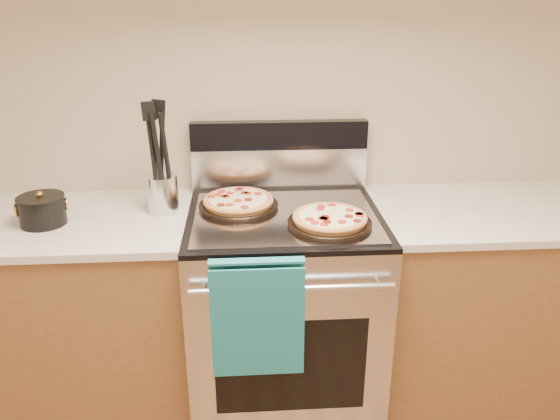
{
  "coord_description": "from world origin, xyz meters",
  "views": [
    {
      "loc": [
        -0.15,
        -0.33,
        1.74
      ],
      "look_at": [
        -0.02,
        1.55,
        0.98
      ],
      "focal_mm": 35.0,
      "sensor_mm": 36.0,
      "label": 1
    }
  ],
  "objects": [
    {
      "name": "utensil_crock",
      "position": [
        -0.48,
        1.73,
        0.99
      ],
      "size": [
        0.14,
        0.14,
        0.15
      ],
      "primitive_type": "cylinder",
      "rotation": [
        0.0,
        0.0,
        0.2
      ],
      "color": "silver",
      "rests_on": "countertop_left"
    },
    {
      "name": "wall_back",
      "position": [
        0.0,
        2.0,
        1.35
      ],
      "size": [
        4.0,
        0.0,
        4.0
      ],
      "primitive_type": "plane",
      "rotation": [
        1.57,
        0.0,
        0.0
      ],
      "color": "#C3AE8D",
      "rests_on": "ground"
    },
    {
      "name": "countertop_left",
      "position": [
        -0.88,
        1.68,
        0.9
      ],
      "size": [
        1.02,
        0.64,
        0.03
      ],
      "primitive_type": "cube",
      "color": "beige",
      "rests_on": "cabinet_left"
    },
    {
      "name": "foil_sheet",
      "position": [
        0.0,
        1.62,
        0.92
      ],
      "size": [
        0.7,
        0.55,
        0.01
      ],
      "primitive_type": "cube",
      "color": "gray",
      "rests_on": "cooktop"
    },
    {
      "name": "cabinet_right",
      "position": [
        0.88,
        1.68,
        0.44
      ],
      "size": [
        1.0,
        0.62,
        0.88
      ],
      "primitive_type": "cube",
      "color": "brown",
      "rests_on": "ground"
    },
    {
      "name": "oven_window",
      "position": [
        0.0,
        1.31,
        0.45
      ],
      "size": [
        0.56,
        0.01,
        0.4
      ],
      "primitive_type": "cube",
      "color": "black",
      "rests_on": "range_body"
    },
    {
      "name": "cabinet_left",
      "position": [
        -0.88,
        1.68,
        0.44
      ],
      "size": [
        1.0,
        0.62,
        0.88
      ],
      "primitive_type": "cube",
      "color": "brown",
      "rests_on": "ground"
    },
    {
      "name": "backsplash_upper",
      "position": [
        0.0,
        1.96,
        1.16
      ],
      "size": [
        0.76,
        0.06,
        0.12
      ],
      "primitive_type": "cube",
      "color": "black",
      "rests_on": "backsplash_lower"
    },
    {
      "name": "countertop_right",
      "position": [
        0.88,
        1.68,
        0.9
      ],
      "size": [
        1.02,
        0.64,
        0.03
      ],
      "primitive_type": "cube",
      "color": "beige",
      "rests_on": "cabinet_right"
    },
    {
      "name": "dish_towel",
      "position": [
        -0.12,
        1.27,
        0.7
      ],
      "size": [
        0.32,
        0.05,
        0.42
      ],
      "primitive_type": null,
      "color": "#1A7786",
      "rests_on": "oven_handle"
    },
    {
      "name": "cooktop",
      "position": [
        0.0,
        1.65,
        0.91
      ],
      "size": [
        0.76,
        0.68,
        0.02
      ],
      "primitive_type": "cube",
      "color": "black",
      "rests_on": "range_body"
    },
    {
      "name": "oven_handle",
      "position": [
        0.0,
        1.27,
        0.8
      ],
      "size": [
        0.7,
        0.03,
        0.03
      ],
      "primitive_type": "cylinder",
      "rotation": [
        0.0,
        1.57,
        0.0
      ],
      "color": "silver",
      "rests_on": "range_body"
    },
    {
      "name": "pepperoni_pizza_back",
      "position": [
        -0.18,
        1.72,
        0.95
      ],
      "size": [
        0.34,
        0.34,
        0.04
      ],
      "primitive_type": null,
      "rotation": [
        0.0,
        0.0,
        -0.09
      ],
      "color": "#AC6C34",
      "rests_on": "foil_sheet"
    },
    {
      "name": "pepperoni_pizza_front",
      "position": [
        0.16,
        1.52,
        0.95
      ],
      "size": [
        0.37,
        0.37,
        0.04
      ],
      "primitive_type": null,
      "rotation": [
        0.0,
        0.0,
        -0.23
      ],
      "color": "#AC6C34",
      "rests_on": "foil_sheet"
    },
    {
      "name": "backsplash_lower",
      "position": [
        0.0,
        1.96,
        1.01
      ],
      "size": [
        0.76,
        0.06,
        0.18
      ],
      "primitive_type": "cube",
      "color": "silver",
      "rests_on": "cooktop"
    },
    {
      "name": "saucepan",
      "position": [
        -0.92,
        1.64,
        0.96
      ],
      "size": [
        0.21,
        0.21,
        0.1
      ],
      "primitive_type": "cylinder",
      "rotation": [
        0.0,
        0.0,
        0.31
      ],
      "color": "black",
      "rests_on": "countertop_left"
    },
    {
      "name": "range_body",
      "position": [
        0.0,
        1.65,
        0.45
      ],
      "size": [
        0.76,
        0.68,
        0.9
      ],
      "primitive_type": "cube",
      "color": "#B7B7BC",
      "rests_on": "ground"
    }
  ]
}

